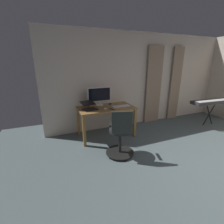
{
  "coord_description": "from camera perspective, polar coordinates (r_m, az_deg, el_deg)",
  "views": [
    {
      "loc": [
        2.56,
        0.98,
        1.79
      ],
      "look_at": [
        1.39,
        -1.85,
        0.81
      ],
      "focal_mm": 25.36,
      "sensor_mm": 36.0,
      "label": 1
    }
  ],
  "objects": [
    {
      "name": "back_room_partition",
      "position": [
        4.73,
        10.75,
        11.11
      ],
      "size": [
        5.52,
        0.1,
        2.54
      ],
      "primitive_type": "cube",
      "color": "beige",
      "rests_on": "ground"
    },
    {
      "name": "curtain_left_panel",
      "position": [
        5.38,
        21.8,
        9.18
      ],
      "size": [
        0.36,
        0.06,
        2.21
      ],
      "primitive_type": "cube",
      "color": "gray",
      "rests_on": "ground"
    },
    {
      "name": "curtain_right_panel",
      "position": [
        4.86,
        14.74,
        9.05
      ],
      "size": [
        0.5,
        0.06,
        2.21
      ],
      "primitive_type": "cube",
      "color": "gray",
      "rests_on": "ground"
    },
    {
      "name": "desk",
      "position": [
        3.84,
        -2.15,
        0.36
      ],
      "size": [
        1.33,
        0.72,
        0.74
      ],
      "color": "olive",
      "rests_on": "ground"
    },
    {
      "name": "office_chair",
      "position": [
        3.06,
        3.1,
        -8.2
      ],
      "size": [
        0.56,
        0.56,
        0.97
      ],
      "rotation": [
        0.0,
        0.0,
        2.85
      ],
      "color": "black",
      "rests_on": "ground"
    },
    {
      "name": "computer_monitor",
      "position": [
        3.94,
        -4.56,
        6.12
      ],
      "size": [
        0.6,
        0.18,
        0.45
      ],
      "color": "white",
      "rests_on": "desk"
    },
    {
      "name": "computer_keyboard",
      "position": [
        3.86,
        3.26,
        2.15
      ],
      "size": [
        0.43,
        0.13,
        0.02
      ],
      "primitive_type": "cube",
      "color": "silver",
      "rests_on": "desk"
    },
    {
      "name": "laptop",
      "position": [
        3.66,
        -8.22,
        1.84
      ],
      "size": [
        0.37,
        0.41,
        0.17
      ],
      "rotation": [
        0.0,
        0.0,
        0.2
      ],
      "color": "black",
      "rests_on": "desk"
    },
    {
      "name": "computer_mouse",
      "position": [
        3.62,
        -2.47,
        1.21
      ],
      "size": [
        0.06,
        0.1,
        0.04
      ],
      "primitive_type": "ellipsoid",
      "color": "silver",
      "rests_on": "desk"
    },
    {
      "name": "cell_phone_by_monitor",
      "position": [
        4.08,
        -0.67,
        2.96
      ],
      "size": [
        0.12,
        0.16,
        0.01
      ],
      "primitive_type": "cube",
      "rotation": [
        0.0,
        0.0,
        -0.46
      ],
      "color": "black",
      "rests_on": "desk"
    },
    {
      "name": "cell_phone_face_up",
      "position": [
        3.63,
        0.0,
        1.07
      ],
      "size": [
        0.12,
        0.16,
        0.01
      ],
      "primitive_type": "cube",
      "rotation": [
        0.0,
        0.0,
        0.44
      ],
      "color": "#232328",
      "rests_on": "desk"
    },
    {
      "name": "mug_coffee",
      "position": [
        3.87,
        -8.32,
        2.71
      ],
      "size": [
        0.14,
        0.09,
        0.11
      ],
      "color": "orange",
      "rests_on": "desk"
    },
    {
      "name": "piano_keyboard",
      "position": [
        5.31,
        32.29,
        3.03
      ],
      "size": [
        1.26,
        0.41,
        0.76
      ],
      "rotation": [
        0.0,
        0.0,
        -0.08
      ],
      "color": "black",
      "rests_on": "ground"
    }
  ]
}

